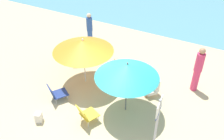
{
  "coord_description": "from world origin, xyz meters",
  "views": [
    {
      "loc": [
        2.89,
        -5.31,
        5.76
      ],
      "look_at": [
        -0.53,
        0.98,
        0.7
      ],
      "focal_mm": 39.39,
      "sensor_mm": 36.0,
      "label": 1
    }
  ],
  "objects_px": {
    "warning_sign": "(157,124)",
    "umbrella_orange": "(83,45)",
    "beach_chair_c": "(56,93)",
    "person_a": "(115,69)",
    "beach_bag": "(39,117)",
    "person_d": "(198,69)",
    "beach_chair_b": "(86,114)",
    "beach_chair_a": "(78,57)",
    "person_c": "(90,30)",
    "umbrella_teal": "(127,70)",
    "person_b": "(154,86)"
  },
  "relations": [
    {
      "from": "umbrella_teal",
      "to": "beach_bag",
      "type": "distance_m",
      "value": 3.12
    },
    {
      "from": "umbrella_orange",
      "to": "beach_chair_a",
      "type": "xyz_separation_m",
      "value": [
        -0.98,
        0.93,
        -1.26
      ]
    },
    {
      "from": "person_b",
      "to": "beach_bag",
      "type": "relative_size",
      "value": 2.47
    },
    {
      "from": "umbrella_teal",
      "to": "warning_sign",
      "type": "height_order",
      "value": "warning_sign"
    },
    {
      "from": "beach_chair_b",
      "to": "person_d",
      "type": "relative_size",
      "value": 0.41
    },
    {
      "from": "beach_chair_b",
      "to": "person_c",
      "type": "distance_m",
      "value": 4.8
    },
    {
      "from": "person_a",
      "to": "person_d",
      "type": "height_order",
      "value": "person_d"
    },
    {
      "from": "beach_chair_a",
      "to": "warning_sign",
      "type": "bearing_deg",
      "value": 22.53
    },
    {
      "from": "beach_chair_b",
      "to": "warning_sign",
      "type": "height_order",
      "value": "warning_sign"
    },
    {
      "from": "beach_chair_a",
      "to": "person_a",
      "type": "bearing_deg",
      "value": 49.46
    },
    {
      "from": "beach_chair_c",
      "to": "person_a",
      "type": "bearing_deg",
      "value": 2.47
    },
    {
      "from": "beach_chair_a",
      "to": "warning_sign",
      "type": "distance_m",
      "value": 5.46
    },
    {
      "from": "beach_chair_a",
      "to": "person_c",
      "type": "bearing_deg",
      "value": 158.55
    },
    {
      "from": "umbrella_teal",
      "to": "person_a",
      "type": "xyz_separation_m",
      "value": [
        -1.11,
        1.35,
        -1.15
      ]
    },
    {
      "from": "umbrella_teal",
      "to": "beach_chair_a",
      "type": "distance_m",
      "value": 3.62
    },
    {
      "from": "beach_chair_c",
      "to": "person_d",
      "type": "bearing_deg",
      "value": -22.07
    },
    {
      "from": "beach_bag",
      "to": "person_d",
      "type": "bearing_deg",
      "value": 45.31
    },
    {
      "from": "umbrella_teal",
      "to": "person_d",
      "type": "height_order",
      "value": "umbrella_teal"
    },
    {
      "from": "umbrella_orange",
      "to": "person_d",
      "type": "height_order",
      "value": "umbrella_orange"
    },
    {
      "from": "umbrella_teal",
      "to": "person_c",
      "type": "bearing_deg",
      "value": 137.65
    },
    {
      "from": "person_c",
      "to": "beach_chair_a",
      "type": "bearing_deg",
      "value": -31.22
    },
    {
      "from": "beach_chair_b",
      "to": "warning_sign",
      "type": "xyz_separation_m",
      "value": [
        2.26,
        -0.31,
        1.06
      ]
    },
    {
      "from": "beach_chair_c",
      "to": "person_c",
      "type": "distance_m",
      "value": 3.86
    },
    {
      "from": "umbrella_teal",
      "to": "person_a",
      "type": "relative_size",
      "value": 2.17
    },
    {
      "from": "umbrella_orange",
      "to": "beach_chair_b",
      "type": "relative_size",
      "value": 3.02
    },
    {
      "from": "beach_chair_b",
      "to": "beach_bag",
      "type": "distance_m",
      "value": 1.5
    },
    {
      "from": "person_c",
      "to": "person_d",
      "type": "xyz_separation_m",
      "value": [
        5.01,
        -0.86,
        0.05
      ]
    },
    {
      "from": "person_b",
      "to": "warning_sign",
      "type": "relative_size",
      "value": 0.39
    },
    {
      "from": "warning_sign",
      "to": "beach_bag",
      "type": "bearing_deg",
      "value": -179.49
    },
    {
      "from": "beach_chair_c",
      "to": "person_a",
      "type": "relative_size",
      "value": 0.84
    },
    {
      "from": "umbrella_teal",
      "to": "person_b",
      "type": "height_order",
      "value": "umbrella_teal"
    },
    {
      "from": "person_d",
      "to": "warning_sign",
      "type": "distance_m",
      "value": 3.58
    },
    {
      "from": "beach_chair_b",
      "to": "beach_bag",
      "type": "bearing_deg",
      "value": 140.25
    },
    {
      "from": "umbrella_teal",
      "to": "person_d",
      "type": "bearing_deg",
      "value": 51.27
    },
    {
      "from": "beach_chair_b",
      "to": "beach_chair_a",
      "type": "bearing_deg",
      "value": 62.38
    },
    {
      "from": "umbrella_orange",
      "to": "person_a",
      "type": "bearing_deg",
      "value": 37.83
    },
    {
      "from": "beach_chair_c",
      "to": "warning_sign",
      "type": "xyz_separation_m",
      "value": [
        3.74,
        -0.7,
        1.11
      ]
    },
    {
      "from": "person_b",
      "to": "umbrella_orange",
      "type": "bearing_deg",
      "value": -40.88
    },
    {
      "from": "person_d",
      "to": "beach_chair_a",
      "type": "bearing_deg",
      "value": 106.05
    },
    {
      "from": "person_b",
      "to": "beach_bag",
      "type": "height_order",
      "value": "person_b"
    },
    {
      "from": "beach_chair_c",
      "to": "person_a",
      "type": "xyz_separation_m",
      "value": [
        1.19,
        2.05,
        0.12
      ]
    },
    {
      "from": "umbrella_teal",
      "to": "beach_chair_c",
      "type": "distance_m",
      "value": 2.72
    },
    {
      "from": "warning_sign",
      "to": "umbrella_orange",
      "type": "bearing_deg",
      "value": 144.05
    },
    {
      "from": "umbrella_orange",
      "to": "person_b",
      "type": "xyz_separation_m",
      "value": [
        2.55,
        0.49,
        -1.16
      ]
    },
    {
      "from": "beach_chair_c",
      "to": "beach_chair_a",
      "type": "bearing_deg",
      "value": 49.55
    },
    {
      "from": "person_c",
      "to": "beach_bag",
      "type": "height_order",
      "value": "person_c"
    },
    {
      "from": "warning_sign",
      "to": "person_a",
      "type": "bearing_deg",
      "value": 127.58
    },
    {
      "from": "umbrella_teal",
      "to": "beach_chair_c",
      "type": "relative_size",
      "value": 2.58
    },
    {
      "from": "beach_chair_b",
      "to": "umbrella_teal",
      "type": "bearing_deg",
      "value": -13.78
    },
    {
      "from": "umbrella_teal",
      "to": "person_c",
      "type": "relative_size",
      "value": 1.2
    }
  ]
}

